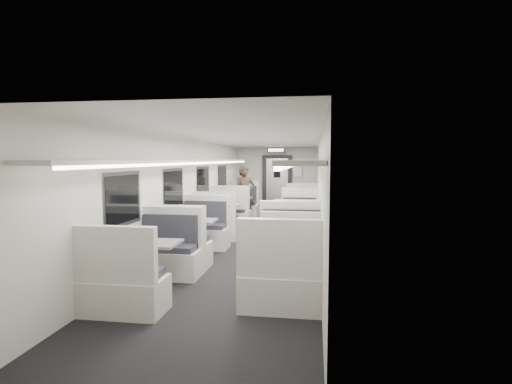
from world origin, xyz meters
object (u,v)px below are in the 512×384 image
(booth_right_c, at_px, (293,242))
(exit_sign, at_px, (276,150))
(booth_left_a, at_px, (236,210))
(booth_right_b, at_px, (298,224))
(booth_left_d, at_px, (149,267))
(passenger, at_px, (245,194))
(vestibule_door, at_px, (277,184))
(booth_right_a, at_px, (302,210))
(booth_left_b, at_px, (223,218))
(booth_left_c, at_px, (193,238))
(booth_right_d, at_px, (287,262))

(booth_right_c, xyz_separation_m, exit_sign, (-1.00, 6.72, 1.92))
(booth_left_a, bearing_deg, booth_right_b, -47.88)
(booth_right_b, bearing_deg, booth_left_d, -114.69)
(passenger, bearing_deg, vestibule_door, 51.72)
(booth_right_c, bearing_deg, booth_right_a, 90.00)
(booth_right_a, bearing_deg, booth_right_b, -90.00)
(booth_right_c, relative_size, vestibule_door, 0.95)
(booth_left_b, relative_size, booth_right_a, 1.03)
(exit_sign, bearing_deg, booth_left_d, -96.42)
(booth_left_c, bearing_deg, booth_left_d, -90.00)
(booth_right_a, relative_size, booth_right_d, 0.94)
(booth_right_b, distance_m, passenger, 2.97)
(booth_left_a, distance_m, booth_left_b, 1.81)
(booth_left_a, relative_size, booth_right_a, 1.05)
(booth_left_b, bearing_deg, exit_sign, 76.39)
(booth_left_d, height_order, vestibule_door, vestibule_door)
(booth_left_a, distance_m, passenger, 0.54)
(booth_left_c, distance_m, exit_sign, 7.05)
(booth_left_a, height_order, booth_left_d, booth_left_a)
(booth_left_c, bearing_deg, booth_right_c, 0.14)
(booth_right_d, bearing_deg, booth_left_b, 115.04)
(booth_left_a, xyz_separation_m, booth_left_b, (0.00, -1.81, -0.01))
(vestibule_door, bearing_deg, exit_sign, -90.00)
(booth_right_d, bearing_deg, booth_left_d, -166.64)
(booth_right_d, bearing_deg, booth_right_a, 90.00)
(booth_right_c, distance_m, vestibule_door, 7.31)
(booth_left_c, distance_m, booth_right_b, 2.96)
(booth_right_a, xyz_separation_m, booth_right_b, (0.00, -2.47, -0.03))
(booth_left_c, bearing_deg, vestibule_door, 82.10)
(booth_left_a, height_order, booth_right_b, booth_left_a)
(passenger, bearing_deg, booth_right_a, -18.19)
(booth_right_a, height_order, passenger, passenger)
(booth_left_b, xyz_separation_m, passenger, (0.25, 1.93, 0.48))
(booth_left_b, relative_size, booth_right_b, 1.12)
(booth_left_c, relative_size, booth_right_d, 0.95)
(booth_right_b, xyz_separation_m, vestibule_door, (-1.00, 5.02, 0.69))
(booth_right_a, relative_size, exit_sign, 3.48)
(booth_right_c, relative_size, passenger, 1.15)
(vestibule_door, relative_size, exit_sign, 3.39)
(booth_left_d, bearing_deg, booth_left_a, 90.00)
(booth_left_d, bearing_deg, booth_right_d, 13.36)
(booth_right_d, bearing_deg, booth_right_b, 90.00)
(booth_left_c, distance_m, booth_left_d, 2.17)
(booth_left_d, distance_m, booth_right_d, 2.06)
(booth_right_d, bearing_deg, passenger, 105.77)
(booth_left_d, distance_m, vestibule_door, 9.45)
(booth_right_c, height_order, vestibule_door, vestibule_door)
(booth_left_d, relative_size, booth_right_b, 1.09)
(passenger, relative_size, exit_sign, 2.82)
(booth_right_a, relative_size, booth_right_b, 1.09)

